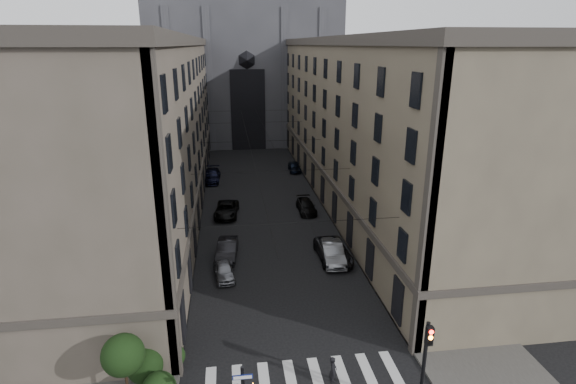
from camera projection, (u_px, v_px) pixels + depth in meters
name	position (u px, v px, depth m)	size (l,w,h in m)	color
sidewalk_left	(173.00, 203.00, 53.37)	(7.00, 80.00, 0.15)	#383533
sidewalk_right	(345.00, 196.00, 56.04)	(7.00, 80.00, 0.15)	#383533
zebra_crossing	(304.00, 378.00, 25.56)	(11.00, 3.20, 0.01)	beige
building_left	(140.00, 126.00, 50.09)	(13.60, 60.60, 18.85)	#4A4439
building_right	(372.00, 121.00, 53.51)	(13.60, 60.60, 18.85)	brown
gothic_tower	(244.00, 46.00, 85.81)	(35.00, 23.00, 58.00)	#2D2D33
traffic_light_right	(426.00, 356.00, 22.34)	(0.34, 0.50, 5.20)	black
shrub_cluster	(143.00, 366.00, 23.89)	(3.90, 4.40, 3.90)	black
tram_wires	(260.00, 142.00, 52.11)	(14.00, 60.00, 0.43)	black
car_left_near	(224.00, 270.00, 36.37)	(1.52, 3.78, 1.29)	slate
car_left_midnear	(227.00, 250.00, 39.67)	(1.67, 4.79, 1.58)	black
car_left_midfar	(227.00, 209.00, 49.48)	(2.42, 5.25, 1.46)	black
car_left_far	(211.00, 176.00, 61.89)	(2.29, 5.62, 1.63)	black
car_right_near	(332.00, 252.00, 39.06)	(1.75, 5.02, 1.65)	slate
car_right_midnear	(333.00, 251.00, 39.35)	(2.62, 5.68, 1.58)	black
car_right_midfar	(306.00, 206.00, 50.65)	(1.88, 4.63, 1.34)	black
car_right_far	(294.00, 167.00, 66.77)	(1.68, 4.17, 1.42)	black
pedestrian	(333.00, 371.00, 24.84)	(0.64, 0.42, 1.76)	black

